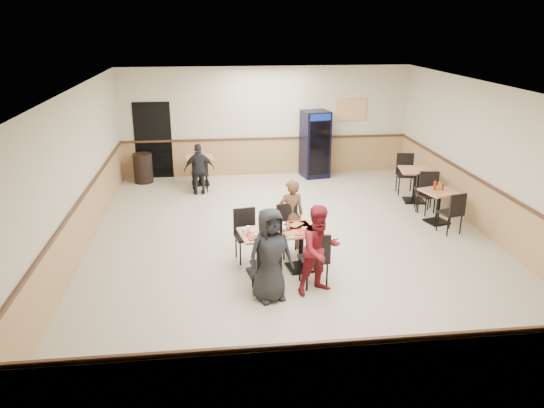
{
  "coord_description": "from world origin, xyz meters",
  "views": [
    {
      "loc": [
        -1.54,
        -9.53,
        4.17
      ],
      "look_at": [
        -0.48,
        -0.5,
        1.0
      ],
      "focal_mm": 35.0,
      "sensor_mm": 36.0,
      "label": 1
    }
  ],
  "objects": [
    {
      "name": "ground",
      "position": [
        0.0,
        0.0,
        0.0
      ],
      "size": [
        10.0,
        10.0,
        0.0
      ],
      "primitive_type": "plane",
      "color": "beige",
      "rests_on": "ground"
    },
    {
      "name": "room_shell",
      "position": [
        1.78,
        2.55,
        0.58
      ],
      "size": [
        10.0,
        10.0,
        10.0
      ],
      "color": "silver",
      "rests_on": "ground"
    },
    {
      "name": "main_table",
      "position": [
        -0.39,
        -1.22,
        0.51
      ],
      "size": [
        1.53,
        0.95,
        0.77
      ],
      "rotation": [
        0.0,
        0.0,
        0.17
      ],
      "color": "black",
      "rests_on": "ground"
    },
    {
      "name": "main_chairs",
      "position": [
        -0.44,
        -1.23,
        0.49
      ],
      "size": [
        1.53,
        1.87,
        0.97
      ],
      "rotation": [
        0.0,
        0.0,
        0.17
      ],
      "color": "black",
      "rests_on": "ground"
    },
    {
      "name": "diner_woman_left",
      "position": [
        -0.7,
        -2.15,
        0.75
      ],
      "size": [
        0.85,
        0.69,
        1.51
      ],
      "primitive_type": "imported",
      "rotation": [
        0.0,
        0.0,
        0.32
      ],
      "color": "black",
      "rests_on": "ground"
    },
    {
      "name": "diner_woman_right",
      "position": [
        0.11,
        -2.01,
        0.73
      ],
      "size": [
        0.86,
        0.77,
        1.47
      ],
      "primitive_type": "imported",
      "rotation": [
        0.0,
        0.0,
        0.36
      ],
      "color": "maroon",
      "rests_on": "ground"
    },
    {
      "name": "diner_man_opposite",
      "position": [
        -0.09,
        -0.28,
        0.69
      ],
      "size": [
        0.55,
        0.4,
        1.39
      ],
      "primitive_type": "imported",
      "rotation": [
        0.0,
        0.0,
        3.29
      ],
      "color": "brown",
      "rests_on": "ground"
    },
    {
      "name": "lone_diner",
      "position": [
        -1.85,
        3.35,
        0.65
      ],
      "size": [
        0.79,
        0.41,
        1.29
      ],
      "primitive_type": "imported",
      "rotation": [
        0.0,
        0.0,
        3.27
      ],
      "color": "black",
      "rests_on": "ground"
    },
    {
      "name": "tabletop_clutter",
      "position": [
        -0.36,
        -1.23,
        0.79
      ],
      "size": [
        1.31,
        0.84,
        0.12
      ],
      "rotation": [
        0.0,
        0.0,
        0.17
      ],
      "color": "red",
      "rests_on": "main_table"
    },
    {
      "name": "side_table_near",
      "position": [
        3.27,
        0.73,
        0.48
      ],
      "size": [
        0.83,
        0.83,
        0.72
      ],
      "rotation": [
        0.0,
        0.0,
        0.27
      ],
      "color": "black",
      "rests_on": "ground"
    },
    {
      "name": "side_table_near_chair_south",
      "position": [
        3.27,
        0.15,
        0.46
      ],
      "size": [
        0.52,
        0.52,
        0.92
      ],
      "primitive_type": null,
      "rotation": [
        0.0,
        0.0,
        3.41
      ],
      "color": "black",
      "rests_on": "ground"
    },
    {
      "name": "side_table_near_chair_north",
      "position": [
        3.27,
        1.31,
        0.46
      ],
      "size": [
        0.52,
        0.52,
        0.92
      ],
      "primitive_type": null,
      "rotation": [
        0.0,
        0.0,
        0.27
      ],
      "color": "black",
      "rests_on": "ground"
    },
    {
      "name": "side_table_far",
      "position": [
        3.3,
        2.16,
        0.53
      ],
      "size": [
        0.87,
        0.87,
        0.8
      ],
      "rotation": [
        0.0,
        0.0,
        -0.17
      ],
      "color": "black",
      "rests_on": "ground"
    },
    {
      "name": "side_table_far_chair_south",
      "position": [
        3.3,
        1.51,
        0.51
      ],
      "size": [
        0.54,
        0.54,
        1.02
      ],
      "primitive_type": null,
      "rotation": [
        0.0,
        0.0,
        2.97
      ],
      "color": "black",
      "rests_on": "ground"
    },
    {
      "name": "side_table_far_chair_north",
      "position": [
        3.3,
        2.8,
        0.51
      ],
      "size": [
        0.54,
        0.54,
        1.02
      ],
      "primitive_type": null,
      "rotation": [
        0.0,
        0.0,
        -0.17
      ],
      "color": "black",
      "rests_on": "ground"
    },
    {
      "name": "condiment_caddy",
      "position": [
        3.24,
        0.78,
        0.81
      ],
      "size": [
        0.23,
        0.06,
        0.2
      ],
      "color": "#AF200C",
      "rests_on": "side_table_near"
    },
    {
      "name": "back_table",
      "position": [
        -1.85,
        4.2,
        0.5
      ],
      "size": [
        0.76,
        0.76,
        0.75
      ],
      "rotation": [
        0.0,
        0.0,
        0.09
      ],
      "color": "black",
      "rests_on": "ground"
    },
    {
      "name": "back_table_chair_lone",
      "position": [
        -1.85,
        3.6,
        0.48
      ],
      "size": [
        0.48,
        0.48,
        0.95
      ],
      "primitive_type": null,
      "rotation": [
        0.0,
        0.0,
        3.23
      ],
      "color": "black",
      "rests_on": "ground"
    },
    {
      "name": "pepsi_cooler",
      "position": [
        1.33,
        4.59,
        0.92
      ],
      "size": [
        0.8,
        0.81,
        1.84
      ],
      "rotation": [
        0.0,
        0.0,
        0.17
      ],
      "color": "black",
      "rests_on": "ground"
    },
    {
      "name": "trash_bin",
      "position": [
        -3.37,
        4.55,
        0.4
      ],
      "size": [
        0.5,
        0.5,
        0.79
      ],
      "primitive_type": "cylinder",
      "color": "black",
      "rests_on": "ground"
    }
  ]
}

